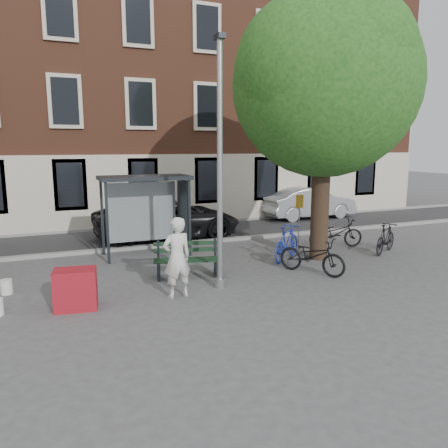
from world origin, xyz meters
TOP-DOWN VIEW (x-y plane):
  - ground at (0.00, 0.00)m, footprint 90.00×90.00m
  - road at (0.00, 7.00)m, footprint 40.00×4.00m
  - curb_near at (0.00, 5.00)m, footprint 40.00×0.25m
  - curb_far at (0.00, 9.00)m, footprint 40.00×0.25m
  - building_row at (0.00, 13.00)m, footprint 30.00×8.00m
  - lamppost at (0.00, 0.00)m, footprint 0.28×0.35m
  - tree_right at (4.01, 1.38)m, footprint 5.76×5.60m
  - bus_shelter at (-0.61, 4.11)m, footprint 2.85×1.45m
  - painter at (-1.20, -0.26)m, footprint 0.76×0.55m
  - bench at (-0.48, 1.18)m, footprint 1.93×1.03m
  - bike_a at (5.47, 2.59)m, footprint 2.07×1.12m
  - bike_b at (2.95, 1.71)m, footprint 1.80×1.56m
  - bike_c at (2.85, 0.15)m, footprint 1.62×2.06m
  - bike_d at (6.50, 1.25)m, footprint 1.70×1.23m
  - car_dark at (0.38, 6.38)m, footprint 5.74×2.80m
  - car_silver at (8.15, 8.38)m, footprint 4.75×1.75m
  - red_stand at (-3.50, -0.17)m, footprint 0.98×0.73m
  - bucket_a at (-3.75, 1.15)m, footprint 0.31×0.31m
  - bucket_c at (-5.00, 1.51)m, footprint 0.36×0.36m
  - notice_sign at (3.87, 2.48)m, footprint 0.33×0.12m

SIDE VIEW (x-z plane):
  - ground at x=0.00m, z-range 0.00..0.00m
  - road at x=0.00m, z-range 0.00..0.01m
  - curb_near at x=0.00m, z-range 0.00..0.12m
  - curb_far at x=0.00m, z-range 0.00..0.12m
  - bucket_a at x=-3.75m, z-range 0.00..0.36m
  - bucket_c at x=-5.00m, z-range 0.00..0.36m
  - bench at x=-0.48m, z-range -0.04..0.91m
  - red_stand at x=-3.50m, z-range 0.00..0.90m
  - bike_d at x=6.50m, z-range 0.00..1.01m
  - bike_a at x=5.47m, z-range 0.00..1.03m
  - bike_c at x=2.85m, z-range 0.00..1.04m
  - bike_b at x=2.95m, z-range 0.00..1.12m
  - car_silver at x=8.15m, z-range 0.00..1.55m
  - car_dark at x=0.38m, z-range 0.00..1.57m
  - painter at x=-1.20m, z-range 0.00..1.94m
  - notice_sign at x=3.87m, z-range 0.45..2.40m
  - bus_shelter at x=-0.61m, z-range 0.61..3.23m
  - lamppost at x=0.00m, z-range -0.27..5.84m
  - tree_right at x=4.01m, z-range 1.52..9.72m
  - building_row at x=0.00m, z-range 0.00..14.00m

